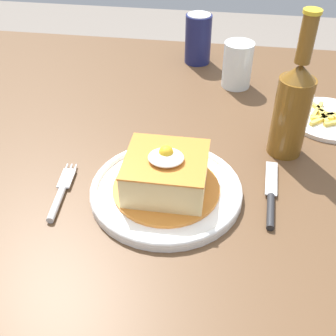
# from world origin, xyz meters

# --- Properties ---
(ground_plane) EXTENTS (6.00, 6.00, 0.00)m
(ground_plane) POSITION_xyz_m (0.00, 0.00, 0.00)
(ground_plane) COLOR slate
(dining_table) EXTENTS (1.16, 0.97, 0.75)m
(dining_table) POSITION_xyz_m (0.00, 0.00, 0.64)
(dining_table) COLOR brown
(dining_table) RESTS_ON ground_plane
(main_plate) EXTENTS (0.25, 0.25, 0.02)m
(main_plate) POSITION_xyz_m (0.08, -0.17, 0.76)
(main_plate) COLOR white
(main_plate) RESTS_ON dining_table
(sandwich_meal) EXTENTS (0.18, 0.18, 0.09)m
(sandwich_meal) POSITION_xyz_m (0.08, -0.17, 0.80)
(sandwich_meal) COLOR orange
(sandwich_meal) RESTS_ON main_plate
(fork) EXTENTS (0.03, 0.14, 0.01)m
(fork) POSITION_xyz_m (-0.10, -0.20, 0.76)
(fork) COLOR silver
(fork) RESTS_ON dining_table
(knife) EXTENTS (0.02, 0.17, 0.01)m
(knife) POSITION_xyz_m (0.25, -0.16, 0.76)
(knife) COLOR #262628
(knife) RESTS_ON dining_table
(soda_can) EXTENTS (0.07, 0.07, 0.12)m
(soda_can) POSITION_xyz_m (0.08, 0.36, 0.81)
(soda_can) COLOR #191E51
(soda_can) RESTS_ON dining_table
(beer_bottle_amber) EXTENTS (0.06, 0.06, 0.27)m
(beer_bottle_amber) POSITION_xyz_m (0.28, -0.01, 0.85)
(beer_bottle_amber) COLOR brown
(beer_bottle_amber) RESTS_ON dining_table
(drinking_glass) EXTENTS (0.07, 0.07, 0.10)m
(drinking_glass) POSITION_xyz_m (0.18, 0.24, 0.80)
(drinking_glass) COLOR #3F2314
(drinking_glass) RESTS_ON dining_table
(side_plate_fries) EXTENTS (0.17, 0.17, 0.02)m
(side_plate_fries) POSITION_xyz_m (0.38, 0.11, 0.76)
(side_plate_fries) COLOR white
(side_plate_fries) RESTS_ON dining_table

